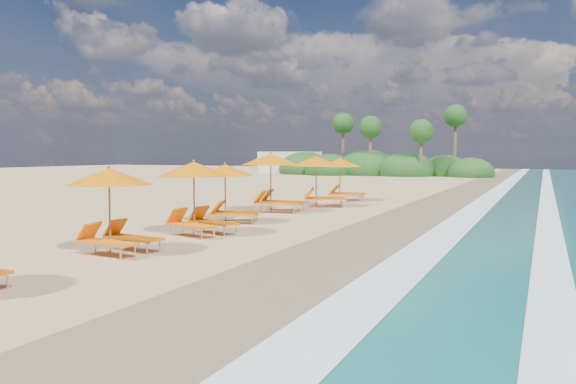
{
  "coord_description": "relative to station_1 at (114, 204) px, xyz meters",
  "views": [
    {
      "loc": [
        8.31,
        -17.9,
        2.58
      ],
      "look_at": [
        0.0,
        0.0,
        1.2
      ],
      "focal_mm": 34.56,
      "sensor_mm": 36.0,
      "label": 1
    }
  ],
  "objects": [
    {
      "name": "surf_foam",
      "position": [
        8.47,
        6.87,
        -1.24
      ],
      "size": [
        4.0,
        160.0,
        0.01
      ],
      "color": "white",
      "rests_on": "ground"
    },
    {
      "name": "wet_sand",
      "position": [
        5.77,
        6.87,
        -1.26
      ],
      "size": [
        4.0,
        160.0,
        0.01
      ],
      "primitive_type": "cube",
      "color": "#85704F",
      "rests_on": "ground"
    },
    {
      "name": "station_5",
      "position": [
        0.19,
        13.97,
        0.14
      ],
      "size": [
        3.29,
        3.27,
        2.52
      ],
      "rotation": [
        0.0,
        0.0,
        0.42
      ],
      "color": "olive",
      "rests_on": "ground"
    },
    {
      "name": "station_2",
      "position": [
        0.13,
        3.61,
        0.07
      ],
      "size": [
        2.97,
        2.88,
        2.38
      ],
      "rotation": [
        0.0,
        0.0,
        -0.27
      ],
      "color": "olive",
      "rests_on": "ground"
    },
    {
      "name": "station_4",
      "position": [
        -0.72,
        10.88,
        0.22
      ],
      "size": [
        3.11,
        2.95,
        2.65
      ],
      "rotation": [
        0.0,
        0.0,
        0.14
      ],
      "color": "olive",
      "rests_on": "ground"
    },
    {
      "name": "beach_building",
      "position": [
        -20.23,
        54.87,
        0.13
      ],
      "size": [
        7.0,
        5.0,
        2.8
      ],
      "primitive_type": "cube",
      "color": "beige",
      "rests_on": "ground"
    },
    {
      "name": "station_1",
      "position": [
        0.0,
        0.0,
        0.0
      ],
      "size": [
        2.6,
        2.44,
        2.26
      ],
      "rotation": [
        0.0,
        0.0,
        -0.1
      ],
      "color": "olive",
      "rests_on": "ground"
    },
    {
      "name": "ground",
      "position": [
        1.77,
        6.87,
        -1.27
      ],
      "size": [
        160.0,
        160.0,
        0.0
      ],
      "primitive_type": "plane",
      "color": "tan",
      "rests_on": "ground"
    },
    {
      "name": "treeline",
      "position": [
        -8.17,
        52.38,
        -0.27
      ],
      "size": [
        25.8,
        8.8,
        9.74
      ],
      "color": "#163D14",
      "rests_on": "ground"
    },
    {
      "name": "station_3",
      "position": [
        -0.57,
        6.74,
        -0.01
      ],
      "size": [
        2.88,
        2.83,
        2.24
      ],
      "rotation": [
        0.0,
        0.0,
        0.36
      ],
      "color": "olive",
      "rests_on": "ground"
    },
    {
      "name": "station_6",
      "position": [
        0.11,
        17.61,
        0.06
      ],
      "size": [
        2.85,
        2.72,
        2.37
      ],
      "rotation": [
        0.0,
        0.0,
        0.18
      ],
      "color": "olive",
      "rests_on": "ground"
    }
  ]
}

